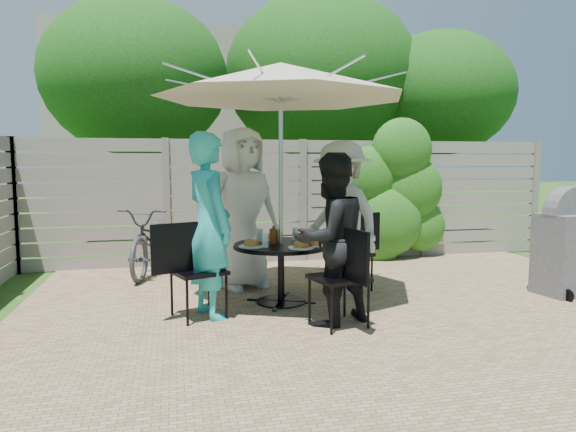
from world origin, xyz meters
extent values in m
plane|color=#264E18|center=(0.00, 0.00, 0.00)|extent=(60.00, 60.00, 0.00)
cube|color=tan|center=(0.00, 0.50, 0.01)|extent=(7.00, 6.00, 0.02)
cube|color=gray|center=(0.00, 3.00, 0.93)|extent=(8.00, 0.10, 1.85)
ellipsoid|color=#225914|center=(1.40, 2.85, 0.90)|extent=(1.20, 0.70, 1.80)
cube|color=gray|center=(0.00, 12.00, 2.50)|extent=(10.00, 6.00, 5.00)
ellipsoid|color=#134710|center=(-2.50, 5.00, 2.97)|extent=(3.20, 3.20, 2.72)
ellipsoid|color=#134710|center=(1.00, 5.50, 3.18)|extent=(3.80, 3.80, 3.23)
ellipsoid|color=#134710|center=(3.20, 4.80, 2.83)|extent=(2.80, 2.80, 2.38)
cylinder|color=black|center=(-0.80, 0.77, 0.64)|extent=(1.29, 1.29, 0.03)
cylinder|color=black|center=(-0.80, 0.77, 0.32)|extent=(0.07, 0.07, 0.64)
cylinder|color=black|center=(-0.80, 0.77, 0.02)|extent=(0.53, 0.53, 0.04)
cylinder|color=silver|center=(-0.80, 0.77, 1.20)|extent=(0.05, 0.05, 2.39)
cone|color=beige|center=(-0.80, 0.77, 2.34)|extent=(3.38, 3.38, 0.36)
cube|color=black|center=(-1.15, 1.65, 0.46)|extent=(0.55, 0.55, 0.04)
cube|color=black|center=(-1.21, 1.86, 0.70)|extent=(0.15, 0.44, 0.46)
imported|color=silver|center=(-1.10, 1.54, 0.96)|extent=(1.10, 0.92, 1.92)
cube|color=black|center=(-1.68, 0.41, 0.47)|extent=(0.59, 0.59, 0.04)
cube|color=black|center=(-1.89, 0.33, 0.72)|extent=(0.44, 0.19, 0.47)
imported|color=#2AB4B9|center=(-1.57, 0.46, 0.90)|extent=(0.64, 0.77, 1.80)
cube|color=black|center=(-0.44, -0.12, 0.46)|extent=(0.55, 0.55, 0.04)
cube|color=black|center=(-0.39, -0.33, 0.71)|extent=(0.14, 0.44, 0.46)
imported|color=black|center=(-0.49, 0.00, 0.80)|extent=(0.95, 0.85, 1.60)
cube|color=black|center=(0.09, 1.12, 0.45)|extent=(0.55, 0.55, 0.03)
cube|color=black|center=(0.30, 1.18, 0.69)|extent=(0.43, 0.16, 0.45)
imported|color=#AEAEA9|center=(-0.03, 1.08, 0.88)|extent=(1.02, 1.29, 1.75)
cylinder|color=white|center=(-0.93, 1.10, 0.66)|extent=(0.26, 0.26, 0.01)
cylinder|color=#AE7733|center=(-0.93, 1.10, 0.69)|extent=(0.15, 0.15, 0.05)
cylinder|color=white|center=(-1.13, 0.63, 0.66)|extent=(0.26, 0.26, 0.01)
cylinder|color=#AE7733|center=(-1.13, 0.63, 0.69)|extent=(0.15, 0.15, 0.05)
cylinder|color=white|center=(-0.66, 0.43, 0.66)|extent=(0.26, 0.26, 0.01)
cylinder|color=#AE7733|center=(-0.66, 0.43, 0.69)|extent=(0.15, 0.15, 0.05)
cylinder|color=white|center=(-0.46, 0.90, 0.66)|extent=(0.26, 0.26, 0.01)
cylinder|color=#AE7733|center=(-0.46, 0.90, 0.69)|extent=(0.15, 0.15, 0.05)
cylinder|color=white|center=(-0.52, 0.55, 0.66)|extent=(0.24, 0.24, 0.01)
cylinder|color=#AE7733|center=(-0.52, 0.55, 0.69)|extent=(0.14, 0.14, 0.05)
cylinder|color=silver|center=(-0.99, 0.97, 0.72)|extent=(0.07, 0.07, 0.14)
cylinder|color=silver|center=(-1.00, 0.57, 0.72)|extent=(0.07, 0.07, 0.14)
cylinder|color=silver|center=(-0.60, 0.56, 0.72)|extent=(0.07, 0.07, 0.14)
cylinder|color=silver|center=(-0.59, 0.96, 0.72)|extent=(0.07, 0.07, 0.14)
cylinder|color=#59280C|center=(-0.87, 0.79, 0.73)|extent=(0.09, 0.09, 0.16)
cylinder|color=#C6B293|center=(-0.79, 1.01, 0.71)|extent=(0.08, 0.08, 0.12)
imported|color=#333338|center=(-2.17, 2.60, 0.46)|extent=(1.04, 1.86, 0.92)
cube|color=slate|center=(2.42, 0.41, 0.47)|extent=(0.67, 0.55, 0.93)
cylinder|color=slate|center=(2.42, 0.41, 0.93)|extent=(0.64, 0.27, 0.62)
camera|label=1|loc=(-1.88, -4.48, 1.51)|focal=32.00mm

